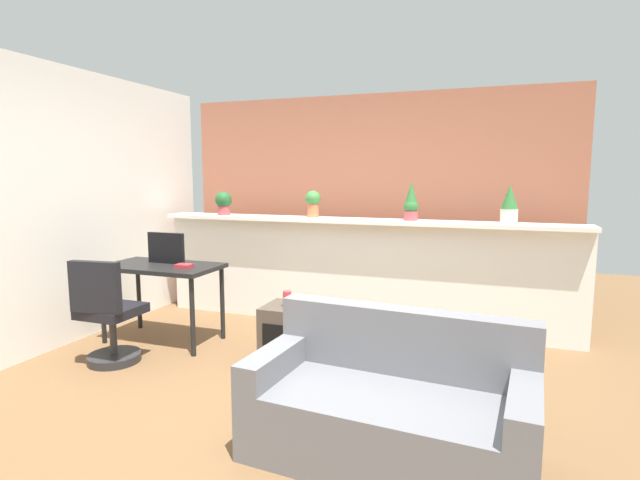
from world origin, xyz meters
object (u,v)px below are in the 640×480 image
potted_plant_1 (313,202)px  tv_monitor (166,248)px  potted_plant_0 (224,202)px  potted_plant_2 (411,203)px  book_on_desk (184,266)px  couch (390,408)px  side_cube_shelf (288,334)px  potted_plant_3 (509,204)px  vase_on_shelf (287,299)px  desk (162,273)px  office_chair (108,320)px

potted_plant_1 → tv_monitor: 1.58m
potted_plant_0 → potted_plant_2: 2.11m
book_on_desk → couch: 2.48m
potted_plant_0 → tv_monitor: 1.05m
side_cube_shelf → potted_plant_1: bearing=100.7°
potted_plant_0 → side_cube_shelf: bearing=-41.9°
couch → potted_plant_2: bearing=97.0°
potted_plant_3 → book_on_desk: 3.08m
vase_on_shelf → couch: 1.56m
potted_plant_1 → desk: potted_plant_1 is taller
potted_plant_0 → vase_on_shelf: bearing=-42.3°
potted_plant_0 → book_on_desk: bearing=-77.9°
potted_plant_3 → side_cube_shelf: 2.37m
desk → tv_monitor: bearing=91.6°
potted_plant_1 → side_cube_shelf: size_ratio=0.57×
vase_on_shelf → potted_plant_0: bearing=137.7°
side_cube_shelf → book_on_desk: book_on_desk is taller
office_chair → vase_on_shelf: size_ratio=6.93×
potted_plant_0 → desk: potted_plant_0 is taller
potted_plant_2 → potted_plant_3: size_ratio=1.07×
potted_plant_1 → side_cube_shelf: (0.23, -1.22, -1.06)m
potted_plant_1 → side_cube_shelf: bearing=-79.3°
potted_plant_2 → desk: bearing=-153.0°
potted_plant_0 → desk: bearing=-93.3°
tv_monitor → side_cube_shelf: bearing=-7.9°
potted_plant_2 → vase_on_shelf: (-0.82, -1.23, -0.75)m
potted_plant_2 → vase_on_shelf: potted_plant_2 is taller
potted_plant_0 → potted_plant_1: size_ratio=0.93×
potted_plant_3 → vase_on_shelf: 2.26m
desk → vase_on_shelf: (1.36, -0.13, -0.10)m
tv_monitor → vase_on_shelf: bearing=-8.6°
potted_plant_0 → potted_plant_2: size_ratio=0.69×
side_cube_shelf → vase_on_shelf: 0.32m
office_chair → couch: bearing=-12.1°
tv_monitor → couch: 2.84m
potted_plant_0 → potted_plant_1: potted_plant_1 is taller
vase_on_shelf → book_on_desk: book_on_desk is taller
potted_plant_1 → vase_on_shelf: (0.23, -1.24, -0.74)m
potted_plant_1 → potted_plant_3: (1.97, -0.01, 0.02)m
desk → tv_monitor: size_ratio=2.79×
tv_monitor → side_cube_shelf: size_ratio=0.79×
office_chair → couch: (2.51, -0.54, -0.11)m
potted_plant_0 → book_on_desk: (0.24, -1.12, -0.52)m
potted_plant_3 → tv_monitor: 3.28m
desk → couch: (2.46, -1.19, -0.38)m
potted_plant_2 → couch: bearing=-83.0°
office_chair → side_cube_shelf: size_ratio=1.82×
tv_monitor → vase_on_shelf: 1.41m
potted_plant_3 → couch: bearing=-105.4°
potted_plant_2 → office_chair: size_ratio=0.42×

